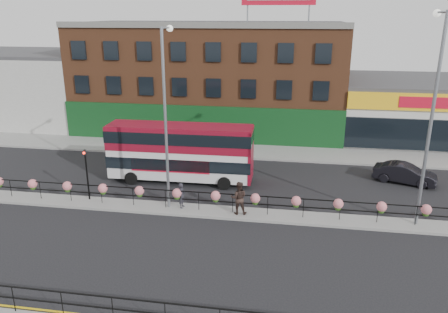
% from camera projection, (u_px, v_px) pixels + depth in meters
% --- Properties ---
extents(ground, '(120.00, 120.00, 0.00)m').
position_uv_depth(ground, '(216.00, 213.00, 25.40)').
color(ground, black).
rests_on(ground, ground).
extents(north_pavement, '(60.00, 4.00, 0.15)m').
position_uv_depth(north_pavement, '(241.00, 151.00, 36.63)').
color(north_pavement, gray).
rests_on(north_pavement, ground).
extents(median, '(60.00, 1.60, 0.15)m').
position_uv_depth(median, '(216.00, 212.00, 25.38)').
color(median, gray).
rests_on(median, ground).
extents(brick_building, '(25.00, 12.21, 10.30)m').
position_uv_depth(brick_building, '(212.00, 76.00, 43.13)').
color(brick_building, brown).
rests_on(brick_building, ground).
extents(supermarket, '(15.00, 12.25, 5.30)m').
position_uv_depth(supermarket, '(422.00, 108.00, 40.77)').
color(supermarket, silver).
rests_on(supermarket, ground).
extents(warehouse_west, '(15.50, 12.00, 7.30)m').
position_uv_depth(warehouse_west, '(27.00, 86.00, 46.74)').
color(warehouse_west, '#B6B6B1').
rests_on(warehouse_west, ground).
extents(median_railing, '(30.04, 0.56, 1.23)m').
position_uv_depth(median_railing, '(216.00, 197.00, 25.08)').
color(median_railing, black).
rests_on(median_railing, median).
extents(south_railing, '(20.04, 0.05, 1.12)m').
position_uv_depth(south_railing, '(112.00, 304.00, 15.94)').
color(south_railing, black).
rests_on(south_railing, south_pavement).
extents(double_decker_bus, '(9.87, 2.60, 3.97)m').
position_uv_depth(double_decker_bus, '(181.00, 147.00, 29.52)').
color(double_decker_bus, silver).
rests_on(double_decker_bus, ground).
extents(car, '(3.95, 4.97, 1.35)m').
position_uv_depth(car, '(405.00, 173.00, 29.76)').
color(car, black).
rests_on(car, ground).
extents(pedestrian_a, '(0.61, 0.45, 1.53)m').
position_uv_depth(pedestrian_a, '(182.00, 195.00, 25.59)').
color(pedestrian_a, '#24232B').
rests_on(pedestrian_a, median).
extents(pedestrian_b, '(1.09, 0.93, 1.93)m').
position_uv_depth(pedestrian_b, '(239.00, 198.00, 24.72)').
color(pedestrian_b, '#2F211C').
rests_on(pedestrian_b, median).
extents(lamp_column_west, '(0.37, 1.81, 10.31)m').
position_uv_depth(lamp_column_west, '(166.00, 104.00, 24.26)').
color(lamp_column_west, gray).
rests_on(lamp_column_west, median).
extents(lamp_column_east, '(0.40, 1.95, 11.12)m').
position_uv_depth(lamp_column_east, '(432.00, 103.00, 22.04)').
color(lamp_column_east, gray).
rests_on(lamp_column_east, median).
extents(traffic_light_median, '(0.15, 0.28, 3.65)m').
position_uv_depth(traffic_light_median, '(86.00, 164.00, 26.23)').
color(traffic_light_median, black).
rests_on(traffic_light_median, median).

